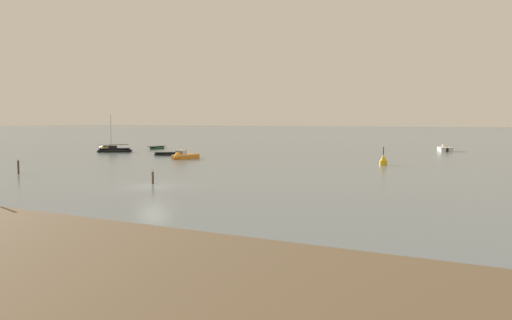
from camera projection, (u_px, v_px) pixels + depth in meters
ground_plane at (153, 186)px, 41.42m from camera, size 800.00×800.00×0.00m
motorboat_moored_0 at (182, 157)px, 71.01m from camera, size 1.97×4.80×1.78m
sailboat_moored_1 at (115, 150)px, 85.96m from camera, size 5.40×5.28×6.46m
rowboat_moored_1 at (157, 148)px, 95.55m from camera, size 1.73×4.39×0.68m
rowboat_moored_2 at (168, 154)px, 78.19m from camera, size 4.13×3.63×0.65m
motorboat_moored_1 at (444, 149)px, 89.02m from camera, size 3.40×5.65×1.83m
rowboat_moored_3 at (104, 147)px, 99.88m from camera, size 4.30×3.14×0.65m
channel_buoy at (383, 161)px, 61.11m from camera, size 0.90×0.90×2.30m
mooring_post_left at (153, 177)px, 43.16m from camera, size 0.22×0.22×1.22m
mooring_post_right at (18, 167)px, 51.11m from camera, size 0.22×0.22×1.52m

